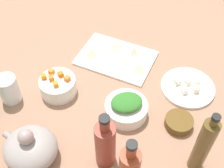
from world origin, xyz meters
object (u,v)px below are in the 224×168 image
Objects in this scene: bowl_carrots at (58,86)px; bottle_3 at (203,146)px; teapot at (30,148)px; plate_tofu at (188,87)px; bottle_0 at (105,144)px; bowl_greens at (126,109)px; bowl_small_side at (179,122)px; drinking_glass_1 at (9,89)px; cutting_board at (116,58)px.

bottle_3 is (-54.56, 7.42, 8.68)cm from bowl_carrots.
bottle_3 reaches higher than teapot.
bottle_0 is at bearing 68.96° from plate_tofu.
bowl_greens is (16.77, 20.99, 1.95)cm from plate_tofu.
bottle_3 is at bearing 161.97° from bowl_greens.
bowl_carrots is at bearing -7.75° from bottle_3.
plate_tofu is 44.00cm from bottle_0.
bowl_small_side is (-18.39, -3.31, -0.95)cm from bowl_greens.
drinking_glass_1 reaches higher than bowl_greens.
plate_tofu is 2.11× the size of bowl_small_side.
teapot is (36.93, 49.17, 4.72)cm from plate_tofu.
plate_tofu is 49.45cm from bowl_carrots.
plate_tofu is 33.68cm from bottle_3.
plate_tofu is at bearing 174.49° from cutting_board.
bottle_0 is (15.46, 40.19, 9.08)cm from plate_tofu.
teapot reaches higher than bowl_carrots.
drinking_glass_1 is at bearing -37.60° from teapot.
bowl_small_side is at bearing 95.24° from plate_tofu.
cutting_board is 52.70cm from teapot.
cutting_board is at bearing -57.96° from bowl_greens.
teapot is at bearing 84.42° from cutting_board.
bowl_greens is 18.71cm from bowl_small_side.
plate_tofu is at bearing -84.76° from bowl_small_side.
bowl_carrots is 27.68cm from teapot.
cutting_board is 1.32× the size of bottle_0.
bottle_0 reaches higher than teapot.
cutting_board is 28.42cm from bowl_carrots.
bowl_carrots is (27.20, 1.48, 0.68)cm from bowl_greens.
teapot is at bearing 54.42° from bowl_greens.
bowl_greens is 1.41× the size of drinking_glass_1.
drinking_glass_1 reaches higher than bowl_small_side.
drinking_glass_1 is at bearing 29.53° from plate_tofu.
bowl_greens reaches higher than cutting_board.
cutting_board is 1.50× the size of plate_tofu.
bowl_greens is at bearing 122.04° from cutting_board.
bottle_0 reaches higher than bowl_carrots.
plate_tofu is at bearing -70.50° from bottle_3.
bottle_3 reaches higher than drinking_glass_1.
plate_tofu is 1.52× the size of bowl_carrots.
plate_tofu is at bearing -152.93° from bowl_carrots.
bowl_greens is (-15.06, 24.06, 2.05)cm from cutting_board.
bottle_3 is (-27.36, 8.91, 9.36)cm from bowl_greens.
teapot is (5.10, 52.23, 4.82)cm from cutting_board.
drinking_glass_1 reaches higher than cutting_board.
bowl_carrots is 0.73× the size of teapot.
bowl_carrots is at bearing 64.58° from cutting_board.
teapot is at bearing 53.09° from plate_tofu.
plate_tofu is at bearing -150.47° from drinking_glass_1.
bowl_carrots reaches higher than cutting_board.
bowl_greens is 20.52cm from bottle_0.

